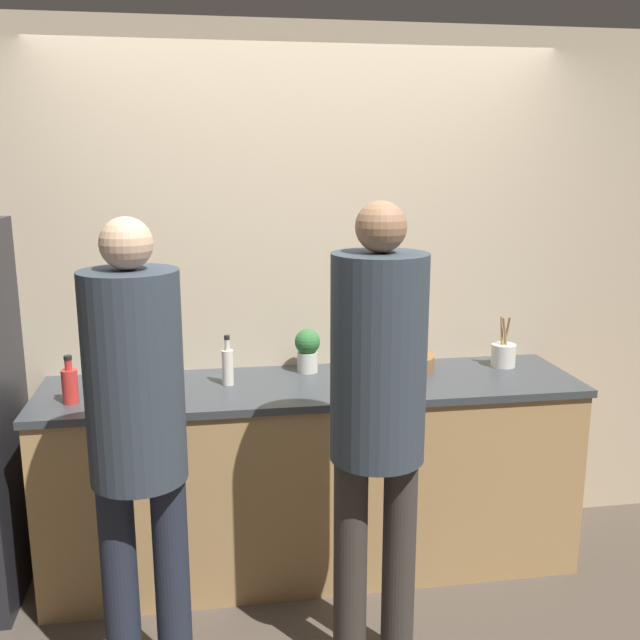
# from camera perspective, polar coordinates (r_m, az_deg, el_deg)

# --- Properties ---
(ground_plane) EXTENTS (14.00, 14.00, 0.00)m
(ground_plane) POSITION_cam_1_polar(r_m,az_deg,el_deg) (3.47, 0.42, -21.81)
(ground_plane) COLOR #4C4238
(wall_back) EXTENTS (5.20, 0.06, 2.60)m
(wall_back) POSITION_cam_1_polar(r_m,az_deg,el_deg) (3.60, -1.38, 2.09)
(wall_back) COLOR #C6B293
(wall_back) RESTS_ON ground_plane
(counter) EXTENTS (2.53, 0.68, 0.94)m
(counter) POSITION_cam_1_polar(r_m,az_deg,el_deg) (3.55, -0.59, -12.16)
(counter) COLOR tan
(counter) RESTS_ON ground_plane
(person_left) EXTENTS (0.34, 0.34, 1.78)m
(person_left) POSITION_cam_1_polar(r_m,az_deg,el_deg) (2.60, -14.44, -8.07)
(person_left) COLOR #232838
(person_left) RESTS_ON ground_plane
(person_center) EXTENTS (0.35, 0.35, 1.83)m
(person_center) POSITION_cam_1_polar(r_m,az_deg,el_deg) (2.64, 4.64, -6.53)
(person_center) COLOR #38332D
(person_center) RESTS_ON ground_plane
(fruit_bowl) EXTENTS (0.33, 0.33, 0.11)m
(fruit_bowl) POSITION_cam_1_polar(r_m,az_deg,el_deg) (3.61, 6.52, -3.27)
(fruit_bowl) COLOR brown
(fruit_bowl) RESTS_ON counter
(utensil_crock) EXTENTS (0.12, 0.12, 0.26)m
(utensil_crock) POSITION_cam_1_polar(r_m,az_deg,el_deg) (3.73, 14.46, -2.67)
(utensil_crock) COLOR silver
(utensil_crock) RESTS_ON counter
(bottle_green) EXTENTS (0.08, 0.08, 0.21)m
(bottle_green) POSITION_cam_1_polar(r_m,az_deg,el_deg) (3.32, -15.54, -4.33)
(bottle_green) COLOR #236033
(bottle_green) RESTS_ON counter
(bottle_red) EXTENTS (0.07, 0.07, 0.21)m
(bottle_red) POSITION_cam_1_polar(r_m,az_deg,el_deg) (3.26, -19.38, -4.89)
(bottle_red) COLOR red
(bottle_red) RESTS_ON counter
(bottle_clear) EXTENTS (0.05, 0.05, 0.24)m
(bottle_clear) POSITION_cam_1_polar(r_m,az_deg,el_deg) (3.34, -7.40, -3.63)
(bottle_clear) COLOR silver
(bottle_clear) RESTS_ON counter
(cup_red) EXTENTS (0.09, 0.09, 0.08)m
(cup_red) POSITION_cam_1_polar(r_m,az_deg,el_deg) (3.29, -13.82, -5.12)
(cup_red) COLOR #A33D33
(cup_red) RESTS_ON counter
(potted_plant) EXTENTS (0.13, 0.13, 0.22)m
(potted_plant) POSITION_cam_1_polar(r_m,az_deg,el_deg) (3.51, -1.03, -2.30)
(potted_plant) COLOR beige
(potted_plant) RESTS_ON counter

